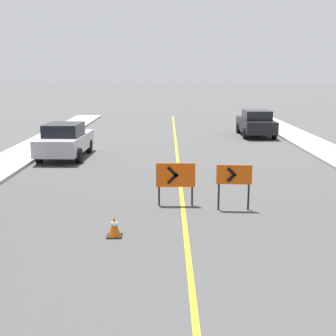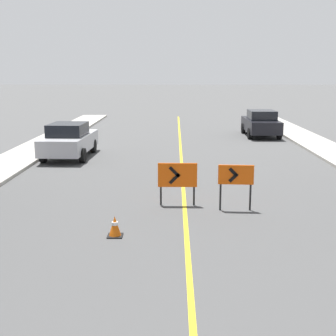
# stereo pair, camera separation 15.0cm
# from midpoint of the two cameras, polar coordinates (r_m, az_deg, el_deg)

# --- Properties ---
(lane_stripe) EXTENTS (0.12, 48.23, 0.01)m
(lane_stripe) POSITION_cam_midpoint_polar(r_m,az_deg,el_deg) (17.34, 1.44, -1.23)
(lane_stripe) COLOR gold
(lane_stripe) RESTS_ON ground_plane
(traffic_cone_third) EXTENTS (0.36, 0.36, 0.50)m
(traffic_cone_third) POSITION_cam_midpoint_polar(r_m,az_deg,el_deg) (11.31, -6.70, -7.11)
(traffic_cone_third) COLOR black
(traffic_cone_third) RESTS_ON ground_plane
(arrow_barricade_primary) EXTENTS (1.15, 0.08, 1.27)m
(arrow_barricade_primary) POSITION_cam_midpoint_polar(r_m,az_deg,el_deg) (13.65, 0.87, -1.03)
(arrow_barricade_primary) COLOR #EF560C
(arrow_barricade_primary) RESTS_ON ground_plane
(arrow_barricade_secondary) EXTENTS (1.00, 0.12, 1.31)m
(arrow_barricade_secondary) POSITION_cam_midpoint_polar(r_m,az_deg,el_deg) (13.29, 7.99, -1.14)
(arrow_barricade_secondary) COLOR #EF560C
(arrow_barricade_secondary) RESTS_ON ground_plane
(parked_car_curb_near) EXTENTS (1.96, 4.36, 1.59)m
(parked_car_curb_near) POSITION_cam_midpoint_polar(r_m,az_deg,el_deg) (21.86, -12.39, 3.32)
(parked_car_curb_near) COLOR #B7B7BC
(parked_car_curb_near) RESTS_ON ground_plane
(parked_car_curb_mid) EXTENTS (1.93, 4.30, 1.59)m
(parked_car_curb_mid) POSITION_cam_midpoint_polar(r_m,az_deg,el_deg) (29.09, 10.79, 5.41)
(parked_car_curb_mid) COLOR black
(parked_car_curb_mid) RESTS_ON ground_plane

